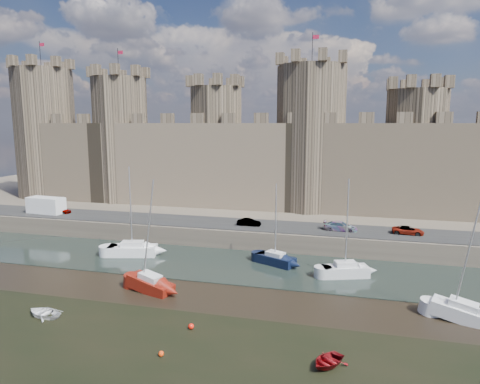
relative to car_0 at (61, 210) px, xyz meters
The scene contains 18 objects.
water_channel 36.62m from the car_0, 16.06° to the right, with size 160.00×12.00×0.08m, color black.
quay 43.64m from the car_0, 36.45° to the left, with size 160.00×60.00×2.50m, color #4C443A.
road 35.08m from the car_0, ahead, with size 160.00×7.00×0.10m, color black.
castle 38.13m from the car_0, 21.99° to the left, with size 108.50×11.00×29.00m.
car_0 is the anchor object (origin of this frame).
car_1 30.38m from the car_0, ahead, with size 1.13×3.23×1.07m, color gray.
car_2 42.62m from the car_0, ahead, with size 1.76×4.32×1.25m, color gray.
car_3 50.99m from the car_0, ahead, with size 1.79×3.88×1.08m, color gray.
van 2.43m from the car_0, 165.12° to the right, with size 5.89×2.35×2.57m, color silver.
sailboat_0 20.08m from the car_0, 29.09° to the right, with size 6.39×3.72×11.23m.
sailboat_1 36.55m from the car_0, 13.75° to the right, with size 5.13×3.70×9.61m.
sailboat_2 44.82m from the car_0, 13.92° to the right, with size 5.30×3.44×10.66m.
sailboat_4 31.70m from the car_0, 38.39° to the right, with size 5.16×3.18×11.29m.
sailboat_5 56.54m from the car_0, 19.57° to the right, with size 5.42×3.50×10.92m.
dinghy_4 51.42m from the car_0, 34.07° to the right, with size 2.15×0.62×3.01m, color maroon.
dinghy_6 32.76m from the car_0, 55.82° to the right, with size 2.26×0.66×3.17m, color white.
buoy_0 43.49m from the car_0, 44.57° to the right, with size 0.41×0.41×0.41m, color #FF3F0B.
buoy_1 41.01m from the car_0, 39.58° to the right, with size 0.48×0.48×0.48m, color #FF1B0B.
Camera 1 is at (8.37, -22.40, 16.53)m, focal length 32.00 mm.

